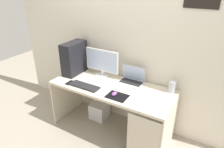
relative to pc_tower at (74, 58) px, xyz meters
The scene contains 12 objects.
ground_plane 1.19m from the pc_tower, ahead, with size 8.00×8.00×0.00m, color #9E9384.
wall_back 0.83m from the pc_tower, 23.12° to the left, with size 4.00×0.05×2.60m.
desk 0.81m from the pc_tower, ahead, with size 1.66×0.69×0.73m.
pc_tower is the anchor object (origin of this frame).
monitor 0.43m from the pc_tower, 16.52° to the left, with size 0.53×0.21×0.40m.
laptop 0.91m from the pc_tower, ahead, with size 0.34×0.24×0.23m.
speaker 1.45m from the pc_tower, ahead, with size 0.09×0.09×0.15m, color #B7BCC6.
keyboard 0.54m from the pc_tower, 36.07° to the right, with size 0.42×0.14×0.02m, color #232326.
mousepad 0.96m from the pc_tower, 17.33° to the right, with size 0.26×0.20×0.01m, color black.
mouse_left 0.91m from the pc_tower, 17.58° to the right, with size 0.06×0.10×0.03m, color #8C4C99.
cell_phone 0.41m from the pc_tower, 63.55° to the right, with size 0.07×0.13×0.01m, color black.
subwoofer 0.92m from the pc_tower, ahead, with size 0.26×0.26×0.26m, color silver.
Camera 1 is at (1.19, -2.03, 2.03)m, focal length 32.11 mm.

